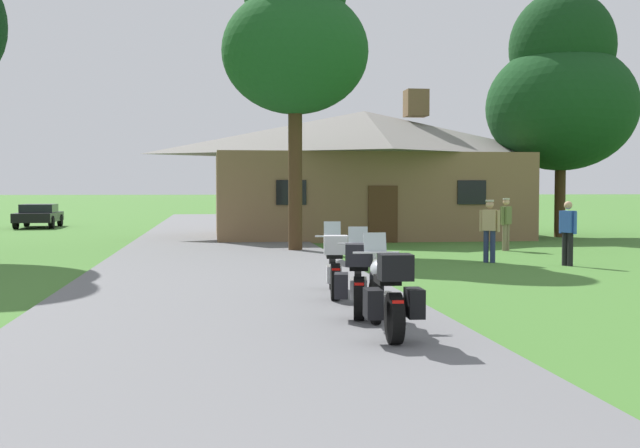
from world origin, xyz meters
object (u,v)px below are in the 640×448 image
object	(u,v)px
tree_right_of_lodge	(561,89)
bystander_olive_shirt_near_lodge	(506,221)
motorcycle_green_farthest_in_row	(334,265)
tree_by_lodge_front	(295,35)
motorcycle_black_second_in_row	(359,279)
parked_black_sedan_far_left	(39,215)
bystander_tan_shirt_beside_signpost	(490,227)
bystander_blue_shirt_by_tree	(568,230)
motorcycle_silver_nearest_to_camera	(388,295)

from	to	relation	value
tree_right_of_lodge	bystander_olive_shirt_near_lodge	bearing A→B (deg)	-126.55
motorcycle_green_farthest_in_row	tree_by_lodge_front	xyz separation A→B (m)	(0.43, 10.63, 6.16)
motorcycle_black_second_in_row	parked_black_sedan_far_left	bearing A→B (deg)	120.24
bystander_tan_shirt_beside_signpost	bystander_olive_shirt_near_lodge	bearing A→B (deg)	96.30
bystander_blue_shirt_by_tree	tree_right_of_lodge	size ratio (longest dim) A/B	0.17
motorcycle_black_second_in_row	parked_black_sedan_far_left	distance (m)	31.84
motorcycle_green_farthest_in_row	motorcycle_silver_nearest_to_camera	bearing A→B (deg)	-82.18
tree_by_lodge_front	motorcycle_green_farthest_in_row	bearing A→B (deg)	-92.29
motorcycle_silver_nearest_to_camera	tree_by_lodge_front	world-z (taller)	tree_by_lodge_front
bystander_blue_shirt_by_tree	bystander_olive_shirt_near_lodge	bearing A→B (deg)	-27.03
bystander_olive_shirt_near_lodge	motorcycle_green_farthest_in_row	bearing A→B (deg)	13.94
bystander_tan_shirt_beside_signpost	motorcycle_green_farthest_in_row	bearing A→B (deg)	-96.27
motorcycle_green_farthest_in_row	tree_right_of_lodge	size ratio (longest dim) A/B	0.21
motorcycle_green_farthest_in_row	bystander_blue_shirt_by_tree	xyz separation A→B (m)	(6.89, 5.15, 0.31)
motorcycle_black_second_in_row	tree_right_of_lodge	bearing A→B (deg)	67.52
parked_black_sedan_far_left	tree_by_lodge_front	bearing A→B (deg)	-57.81
motorcycle_black_second_in_row	tree_by_lodge_front	distance (m)	14.21
motorcycle_silver_nearest_to_camera	motorcycle_green_farthest_in_row	bearing A→B (deg)	93.70
bystander_blue_shirt_by_tree	tree_by_lodge_front	bearing A→B (deg)	25.83
motorcycle_silver_nearest_to_camera	motorcycle_green_farthest_in_row	world-z (taller)	same
bystander_blue_shirt_by_tree	tree_right_of_lodge	distance (m)	13.64
bystander_olive_shirt_near_lodge	bystander_blue_shirt_by_tree	distance (m)	4.97
motorcycle_silver_nearest_to_camera	motorcycle_black_second_in_row	size ratio (longest dim) A/B	1.01
motorcycle_silver_nearest_to_camera	bystander_olive_shirt_near_lodge	xyz separation A→B (m)	(7.08, 14.07, 0.34)
bystander_olive_shirt_near_lodge	tree_right_of_lodge	world-z (taller)	tree_right_of_lodge
motorcycle_silver_nearest_to_camera	motorcycle_black_second_in_row	distance (m)	1.79
motorcycle_silver_nearest_to_camera	parked_black_sedan_far_left	size ratio (longest dim) A/B	0.49
bystander_tan_shirt_beside_signpost	tree_by_lodge_front	world-z (taller)	tree_by_lodge_front
bystander_olive_shirt_near_lodge	tree_by_lodge_front	bearing A→B (deg)	-45.14
parked_black_sedan_far_left	motorcycle_silver_nearest_to_camera	bearing A→B (deg)	-72.30
motorcycle_green_farthest_in_row	bystander_olive_shirt_near_lodge	size ratio (longest dim) A/B	1.24
motorcycle_green_farthest_in_row	motorcycle_black_second_in_row	bearing A→B (deg)	-82.38
bystander_blue_shirt_by_tree	tree_right_of_lodge	bearing A→B (deg)	-47.91
motorcycle_silver_nearest_to_camera	tree_right_of_lodge	size ratio (longest dim) A/B	0.21
motorcycle_black_second_in_row	bystander_tan_shirt_beside_signpost	bearing A→B (deg)	68.55
bystander_blue_shirt_by_tree	tree_by_lodge_front	size ratio (longest dim) A/B	0.17
bystander_olive_shirt_near_lodge	bystander_tan_shirt_beside_signpost	distance (m)	4.28
motorcycle_black_second_in_row	tree_by_lodge_front	xyz separation A→B (m)	(0.39, 12.79, 6.17)
motorcycle_green_farthest_in_row	tree_by_lodge_front	size ratio (longest dim) A/B	0.21
bystander_blue_shirt_by_tree	parked_black_sedan_far_left	bearing A→B (deg)	14.52
bystander_olive_shirt_near_lodge	bystander_tan_shirt_beside_signpost	world-z (taller)	same
motorcycle_black_second_in_row	motorcycle_green_farthest_in_row	world-z (taller)	same
motorcycle_green_farthest_in_row	tree_right_of_lodge	xyz separation A→B (m)	(12.04, 16.69, 5.43)
motorcycle_silver_nearest_to_camera	bystander_olive_shirt_near_lodge	size ratio (longest dim) A/B	1.24
motorcycle_black_second_in_row	bystander_olive_shirt_near_lodge	size ratio (longest dim) A/B	1.23
tree_right_of_lodge	tree_by_lodge_front	size ratio (longest dim) A/B	1.02
bystander_olive_shirt_near_lodge	bystander_blue_shirt_by_tree	xyz separation A→B (m)	(-0.27, -4.96, -0.02)
bystander_blue_shirt_by_tree	parked_black_sedan_far_left	xyz separation A→B (m)	(-17.87, 22.55, -0.29)
bystander_tan_shirt_beside_signpost	bystander_blue_shirt_by_tree	bearing A→B (deg)	-1.07
bystander_blue_shirt_by_tree	tree_by_lodge_front	distance (m)	10.30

